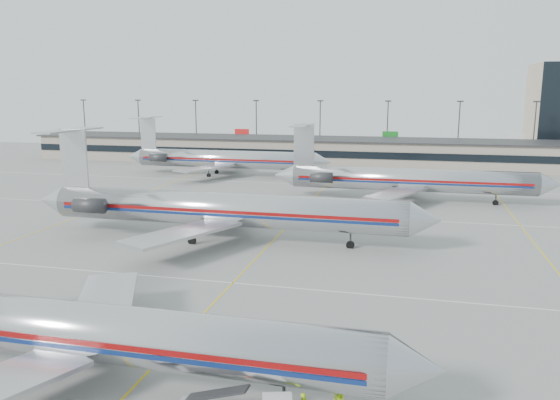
% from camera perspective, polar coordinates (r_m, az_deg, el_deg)
% --- Properties ---
extents(ground, '(260.00, 260.00, 0.00)m').
position_cam_1_polar(ground, '(42.52, -9.34, -13.00)').
color(ground, gray).
rests_on(ground, ground).
extents(apron_markings, '(160.00, 0.15, 0.02)m').
position_cam_1_polar(apron_markings, '(51.18, -4.95, -8.62)').
color(apron_markings, silver).
rests_on(apron_markings, ground).
extents(terminal, '(162.00, 17.00, 6.25)m').
position_cam_1_polar(terminal, '(135.21, 6.96, 5.08)').
color(terminal, gray).
rests_on(terminal, ground).
extents(light_mast_row, '(163.60, 0.40, 15.28)m').
position_cam_1_polar(light_mast_row, '(148.67, 7.66, 7.71)').
color(light_mast_row, '#38383D').
rests_on(light_mast_row, ground).
extents(jet_foreground, '(43.58, 25.66, 11.41)m').
position_cam_1_polar(jet_foreground, '(36.49, -21.99, -12.24)').
color(jet_foreground, silver).
rests_on(jet_foreground, ground).
extents(jet_second_row, '(49.82, 29.34, 13.04)m').
position_cam_1_polar(jet_second_row, '(65.08, -6.67, -0.90)').
color(jet_second_row, silver).
rests_on(jet_second_row, ground).
extents(jet_third_row, '(44.95, 27.65, 12.29)m').
position_cam_1_polar(jet_third_row, '(90.17, 12.89, 2.13)').
color(jet_third_row, silver).
rests_on(jet_third_row, ground).
extents(jet_back_row, '(45.07, 27.72, 12.32)m').
position_cam_1_polar(jet_back_row, '(115.85, -6.13, 4.30)').
color(jet_back_row, silver).
rests_on(jet_back_row, ground).
extents(ramp_worker_far, '(0.93, 0.88, 1.50)m').
position_cam_1_polar(ramp_worker_far, '(32.12, 6.13, -19.91)').
color(ramp_worker_far, '#AFDC14').
rests_on(ramp_worker_far, ground).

